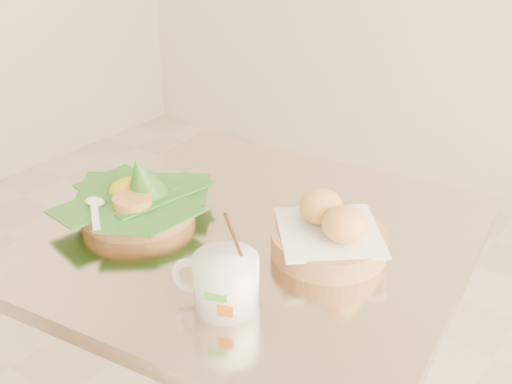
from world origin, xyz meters
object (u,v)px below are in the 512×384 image
Objects in this scene: bread_basket at (330,234)px; coffee_mug at (224,281)px; cafe_table at (258,333)px; rice_basket at (137,198)px.

bread_basket is 0.22m from coffee_mug.
coffee_mug is at bearing -66.40° from cafe_table.
rice_basket is 1.58× the size of coffee_mug.
cafe_table is 3.43× the size of bread_basket.
bread_basket is at bearing 10.39° from cafe_table.
coffee_mug reaches higher than rice_basket.
rice_basket is (-0.22, -0.08, 0.26)m from cafe_table.
cafe_table is 0.29m from bread_basket.
rice_basket reaches higher than bread_basket.
bread_basket is (0.35, 0.10, 0.00)m from rice_basket.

